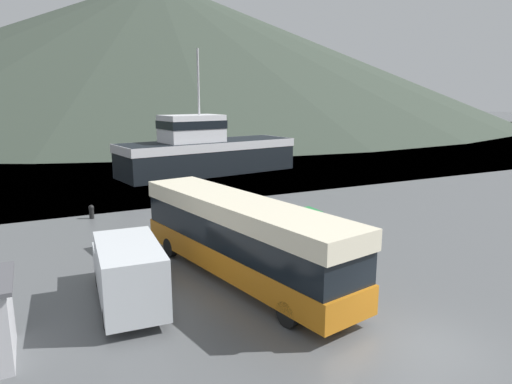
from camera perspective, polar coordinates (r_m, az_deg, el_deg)
name	(u,v)px	position (r m, az deg, el deg)	size (l,w,h in m)	color
ground_plane	(428,348)	(15.33, 20.72, -17.83)	(400.00, 400.00, 0.00)	#515456
water_surface	(65,122)	(150.47, -22.72, 8.11)	(240.00, 240.00, 0.00)	slate
hill_backdrop	(159,50)	(163.29, -12.02, 16.94)	(217.68, 217.68, 45.24)	#333D33
tour_bus	(240,235)	(18.60, -2.02, -5.42)	(4.64, 12.29, 3.35)	#B26614
delivery_van	(128,271)	(17.14, -15.74, -9.47)	(2.43, 6.01, 2.45)	silver
fishing_boat	(206,150)	(44.90, -6.30, 5.19)	(18.14, 8.03, 11.78)	black
storage_bin	(306,220)	(25.66, 6.32, -3.55)	(1.24, 1.42, 1.21)	green
small_boat	(140,160)	(52.51, -14.28, 3.86)	(3.84, 7.91, 0.88)	maroon
mooring_bollard	(91,211)	(29.94, -19.88, -2.26)	(0.33, 0.33, 0.86)	black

